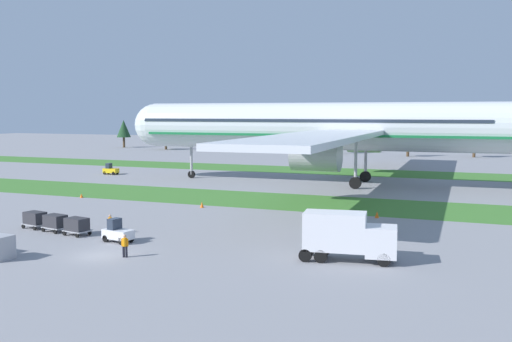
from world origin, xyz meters
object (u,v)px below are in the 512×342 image
object	(u,v)px
airliner	(346,126)
pushback_tractor	(111,170)
cargo_dolly_lead	(77,225)
ground_crew_loader	(125,245)
taxiway_marker_0	(377,214)
catering_truck	(347,235)
ground_crew_marshaller	(110,223)
cargo_dolly_third	(35,219)
cargo_dolly_second	(55,222)
baggage_tug	(117,232)
taxiway_marker_1	(202,205)
taxiway_marker_2	(81,196)

from	to	relation	value
airliner	pushback_tractor	world-z (taller)	airliner
cargo_dolly_lead	ground_crew_loader	size ratio (longest dim) A/B	1.41
taxiway_marker_0	airliner	bearing A→B (deg)	109.43
catering_truck	ground_crew_marshaller	bearing A→B (deg)	-102.27
airliner	ground_crew_loader	world-z (taller)	airliner
cargo_dolly_third	taxiway_marker_0	xyz separation A→B (m)	(29.07, 17.09, -0.57)
taxiway_marker_0	pushback_tractor	bearing A→B (deg)	153.64
airliner	taxiway_marker_0	xyz separation A→B (m)	(9.15, -25.93, -8.42)
airliner	cargo_dolly_second	distance (m)	47.46
ground_crew_marshaller	taxiway_marker_0	distance (m)	26.78
baggage_tug	ground_crew_loader	bearing A→B (deg)	51.66
catering_truck	ground_crew_marshaller	xyz separation A→B (m)	(-21.91, 1.72, -1.01)
cargo_dolly_third	ground_crew_marshaller	distance (m)	8.05
taxiway_marker_1	taxiway_marker_2	xyz separation A→B (m)	(-17.74, 1.24, -0.06)
pushback_tractor	catering_truck	bearing A→B (deg)	48.68
pushback_tractor	airliner	bearing A→B (deg)	90.00
cargo_dolly_third	taxiway_marker_1	bearing A→B (deg)	161.28
ground_crew_loader	cargo_dolly_second	bearing A→B (deg)	-37.54
baggage_tug	taxiway_marker_2	world-z (taller)	baggage_tug
cargo_dolly_second	cargo_dolly_third	world-z (taller)	same
pushback_tractor	ground_crew_loader	distance (m)	60.11
baggage_tug	cargo_dolly_second	size ratio (longest dim) A/B	1.14
ground_crew_loader	ground_crew_marshaller	bearing A→B (deg)	-58.70
taxiway_marker_1	cargo_dolly_third	bearing A→B (deg)	-119.86
cargo_dolly_second	ground_crew_loader	bearing A→B (deg)	74.51
cargo_dolly_lead	ground_crew_marshaller	distance (m)	2.86
ground_crew_loader	taxiway_marker_1	xyz separation A→B (m)	(-4.83, 22.49, -0.61)
cargo_dolly_lead	cargo_dolly_third	world-z (taller)	same
catering_truck	pushback_tractor	distance (m)	67.29
airliner	taxiway_marker_2	xyz separation A→B (m)	(-28.34, -25.53, -8.50)
pushback_tractor	taxiway_marker_0	world-z (taller)	pushback_tractor
airliner	catering_truck	size ratio (longest dim) A/B	12.17
airliner	pushback_tractor	distance (m)	42.19
pushback_tractor	taxiway_marker_2	world-z (taller)	pushback_tractor
cargo_dolly_third	taxiway_marker_2	world-z (taller)	cargo_dolly_third
catering_truck	airliner	bearing A→B (deg)	-175.02
ground_crew_marshaller	ground_crew_loader	bearing A→B (deg)	-135.09
cargo_dolly_second	pushback_tractor	distance (m)	49.16
taxiway_marker_1	catering_truck	bearing A→B (deg)	-40.25
pushback_tractor	taxiway_marker_1	world-z (taller)	pushback_tractor
cargo_dolly_second	taxiway_marker_2	xyz separation A→B (m)	(-11.25, 18.05, -0.65)
ground_crew_loader	taxiway_marker_1	distance (m)	23.01
ground_crew_marshaller	baggage_tug	bearing A→B (deg)	-132.57
catering_truck	cargo_dolly_third	bearing A→B (deg)	-100.09
catering_truck	ground_crew_loader	bearing A→B (deg)	-80.11
taxiway_marker_2	airliner	bearing A→B (deg)	42.02
airliner	taxiway_marker_1	xyz separation A→B (m)	(-10.60, -26.77, -8.44)
cargo_dolly_lead	pushback_tractor	world-z (taller)	pushback_tractor
airliner	baggage_tug	xyz separation A→B (m)	(-9.31, -45.11, -7.96)
cargo_dolly_lead	ground_crew_marshaller	size ratio (longest dim) A/B	1.41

